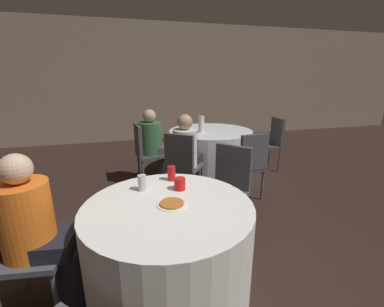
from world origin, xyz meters
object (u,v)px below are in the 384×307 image
(table_far, at_px, (210,152))
(chair_near_northeast, at_px, (229,182))
(chair_far_west, at_px, (145,148))
(bottle_far, at_px, (201,124))
(pizza_plate_near, at_px, (172,204))
(chair_far_southwest, at_px, (182,161))
(soda_can_red, at_px, (171,173))
(chair_far_south, at_px, (249,161))
(table_near, at_px, (169,250))
(person_white_shirt, at_px, (188,156))
(person_green_jacket, at_px, (155,145))
(soda_can_silver, at_px, (142,183))
(chair_near_west, at_px, (15,241))
(chair_far_east, at_px, (272,139))
(person_orange_shirt, at_px, (42,235))

(table_far, relative_size, chair_near_northeast, 1.49)
(chair_near_northeast, relative_size, chair_far_west, 1.00)
(table_far, distance_m, bottle_far, 0.53)
(pizza_plate_near, bearing_deg, chair_far_southwest, 74.25)
(soda_can_red, bearing_deg, bottle_far, 65.43)
(chair_far_south, bearing_deg, table_near, -143.55)
(chair_far_south, height_order, person_white_shirt, person_white_shirt)
(person_green_jacket, relative_size, soda_can_silver, 9.07)
(person_green_jacket, bearing_deg, chair_near_west, -36.31)
(chair_far_south, height_order, person_green_jacket, person_green_jacket)
(chair_near_northeast, bearing_deg, person_green_jacket, -22.40)
(chair_near_west, xyz_separation_m, chair_far_southwest, (1.42, 1.31, 0.00))
(chair_far_west, xyz_separation_m, bottle_far, (0.88, 0.02, 0.32))
(table_far, distance_m, chair_far_east, 1.10)
(table_near, height_order, person_orange_shirt, person_orange_shirt)
(chair_near_west, relative_size, soda_can_red, 7.34)
(chair_near_west, bearing_deg, table_far, 143.52)
(person_green_jacket, distance_m, pizza_plate_near, 2.21)
(table_near, bearing_deg, person_green_jacket, 84.91)
(chair_far_southwest, bearing_deg, person_white_shirt, 90.00)
(table_far, height_order, bottle_far, bottle_far)
(chair_near_west, xyz_separation_m, chair_far_east, (3.18, 2.07, 0.00))
(chair_near_northeast, relative_size, person_white_shirt, 0.81)
(chair_far_east, bearing_deg, person_white_shirt, 115.52)
(chair_near_northeast, xyz_separation_m, chair_far_south, (0.52, 0.55, 0.00))
(chair_far_west, distance_m, pizza_plate_near, 2.19)
(chair_far_south, distance_m, pizza_plate_near, 1.75)
(table_near, height_order, chair_near_northeast, chair_near_northeast)
(chair_far_west, distance_m, soda_can_red, 1.77)
(table_far, xyz_separation_m, soda_can_red, (-1.00, -1.87, 0.42))
(person_green_jacket, bearing_deg, chair_far_east, 83.92)
(chair_far_west, bearing_deg, chair_far_southwest, 22.52)
(person_green_jacket, relative_size, soda_can_red, 9.07)
(chair_far_west, bearing_deg, chair_far_east, 84.37)
(chair_far_east, bearing_deg, soda_can_silver, 134.22)
(table_near, bearing_deg, bottle_far, 67.31)
(chair_far_south, bearing_deg, chair_far_west, 134.35)
(table_near, xyz_separation_m, chair_near_west, (-0.99, 0.13, 0.17))
(table_near, relative_size, soda_can_silver, 9.55)
(table_near, height_order, chair_far_south, chair_far_south)
(table_near, relative_size, person_orange_shirt, 1.04)
(chair_near_west, height_order, person_orange_shirt, person_orange_shirt)
(chair_near_west, bearing_deg, table_near, 90.00)
(chair_far_east, bearing_deg, pizza_plate_near, 140.41)
(chair_far_south, bearing_deg, chair_far_southwest, 156.87)
(chair_far_west, bearing_deg, table_far, 90.00)
(chair_near_northeast, distance_m, bottle_far, 1.57)
(chair_far_southwest, bearing_deg, table_far, 90.00)
(chair_near_west, bearing_deg, person_green_jacket, 157.78)
(person_white_shirt, distance_m, person_orange_shirt, 2.00)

